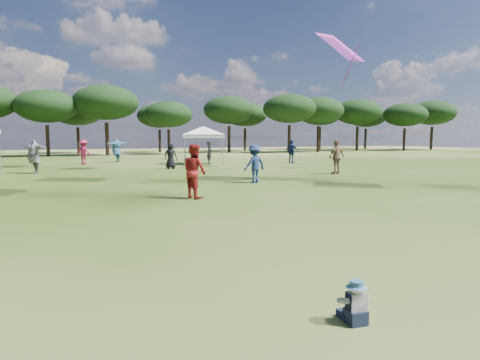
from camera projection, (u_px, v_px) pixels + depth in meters
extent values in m
cylinder|color=black|center=(48.00, 141.00, 41.47)|extent=(0.37, 0.37, 3.21)
ellipsoid|color=black|center=(46.00, 106.00, 41.09)|extent=(6.24, 6.24, 3.36)
cylinder|color=black|center=(107.00, 139.00, 43.51)|extent=(0.41, 0.41, 3.56)
ellipsoid|color=black|center=(106.00, 103.00, 43.10)|extent=(6.91, 6.91, 3.73)
cylinder|color=black|center=(169.00, 142.00, 46.79)|extent=(0.33, 0.33, 2.88)
ellipsoid|color=black|center=(168.00, 114.00, 46.46)|extent=(5.60, 5.60, 3.02)
cylinder|color=black|center=(229.00, 139.00, 52.70)|extent=(0.39, 0.39, 3.44)
ellipsoid|color=black|center=(229.00, 110.00, 52.30)|extent=(6.69, 6.69, 3.60)
cylinder|color=black|center=(289.00, 139.00, 52.05)|extent=(0.40, 0.40, 3.53)
ellipsoid|color=black|center=(290.00, 109.00, 51.64)|extent=(6.86, 6.86, 3.70)
cylinder|color=black|center=(318.00, 139.00, 54.49)|extent=(0.40, 0.40, 3.47)
ellipsoid|color=black|center=(319.00, 111.00, 54.09)|extent=(6.74, 6.74, 3.63)
cylinder|color=black|center=(357.00, 139.00, 59.92)|extent=(0.41, 0.41, 3.57)
ellipsoid|color=black|center=(358.00, 112.00, 59.50)|extent=(6.94, 6.94, 3.74)
cylinder|color=black|center=(404.00, 139.00, 60.84)|extent=(0.38, 0.38, 3.35)
ellipsoid|color=black|center=(405.00, 115.00, 60.45)|extent=(6.51, 6.51, 3.51)
cylinder|color=black|center=(431.00, 138.00, 64.03)|extent=(0.42, 0.42, 3.66)
ellipsoid|color=black|center=(433.00, 113.00, 63.61)|extent=(7.10, 7.10, 3.83)
cylinder|color=black|center=(78.00, 140.00, 50.01)|extent=(0.37, 0.37, 3.20)
ellipsoid|color=black|center=(77.00, 112.00, 49.64)|extent=(6.21, 6.21, 3.35)
cylinder|color=black|center=(160.00, 141.00, 53.20)|extent=(0.34, 0.34, 2.99)
ellipsoid|color=black|center=(159.00, 116.00, 52.85)|extent=(5.81, 5.81, 3.13)
cylinder|color=black|center=(245.00, 139.00, 58.97)|extent=(0.38, 0.38, 3.31)
ellipsoid|color=black|center=(245.00, 114.00, 58.59)|extent=(6.43, 6.43, 3.47)
cylinder|color=black|center=(320.00, 138.00, 65.09)|extent=(0.42, 0.42, 3.64)
ellipsoid|color=black|center=(320.00, 113.00, 64.67)|extent=(7.06, 7.06, 3.81)
cylinder|color=black|center=(365.00, 139.00, 68.41)|extent=(0.40, 0.40, 3.46)
ellipsoid|color=black|center=(366.00, 116.00, 68.01)|extent=(6.72, 6.72, 3.62)
cylinder|color=gray|center=(0.00, 152.00, 21.63)|extent=(0.06, 0.06, 2.30)
cylinder|color=gray|center=(184.00, 150.00, 27.90)|extent=(0.06, 0.06, 2.08)
cylinder|color=gray|center=(223.00, 150.00, 28.21)|extent=(0.06, 0.06, 2.08)
cylinder|color=gray|center=(185.00, 149.00, 30.59)|extent=(0.06, 0.06, 2.08)
cylinder|color=gray|center=(221.00, 149.00, 30.90)|extent=(0.06, 0.06, 2.08)
cube|color=white|center=(203.00, 136.00, 29.29)|extent=(3.65, 3.65, 0.25)
pyramid|color=white|center=(203.00, 126.00, 29.22)|extent=(5.57, 5.57, 0.60)
cube|color=black|center=(356.00, 316.00, 4.18)|extent=(0.22, 0.22, 0.15)
cube|color=black|center=(343.00, 315.00, 4.30)|extent=(0.10, 0.19, 0.08)
cube|color=black|center=(354.00, 313.00, 4.34)|extent=(0.10, 0.19, 0.08)
cube|color=white|center=(356.00, 301.00, 4.16)|extent=(0.20, 0.16, 0.19)
cylinder|color=white|center=(343.00, 301.00, 4.18)|extent=(0.09, 0.19, 0.12)
cylinder|color=white|center=(363.00, 298.00, 4.25)|extent=(0.09, 0.19, 0.12)
sphere|color=#E0B293|center=(356.00, 289.00, 4.15)|extent=(0.13, 0.13, 0.13)
cone|color=teal|center=(357.00, 286.00, 4.15)|extent=(0.22, 0.22, 0.02)
cylinder|color=teal|center=(357.00, 283.00, 4.14)|extent=(0.14, 0.14, 0.06)
imported|color=navy|center=(117.00, 150.00, 31.88)|extent=(2.12, 2.03, 1.88)
imported|color=maroon|center=(195.00, 171.00, 12.79)|extent=(0.86, 0.99, 1.74)
imported|color=navy|center=(292.00, 151.00, 30.13)|extent=(0.86, 1.13, 1.79)
imported|color=#8D694C|center=(337.00, 157.00, 21.28)|extent=(1.13, 0.63, 1.83)
imported|color=#525257|center=(34.00, 157.00, 21.60)|extent=(1.57, 2.27, 1.82)
imported|color=#9C1A3E|center=(84.00, 152.00, 28.87)|extent=(1.32, 1.25, 1.80)
imported|color=navy|center=(254.00, 164.00, 17.12)|extent=(1.15, 0.80, 1.63)
imported|color=#313036|center=(210.00, 153.00, 29.67)|extent=(0.64, 0.71, 1.64)
imported|color=black|center=(171.00, 156.00, 24.78)|extent=(0.93, 0.79, 1.61)
plane|color=#B62DA0|center=(341.00, 47.00, 17.88)|extent=(2.70, 2.24, 1.60)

